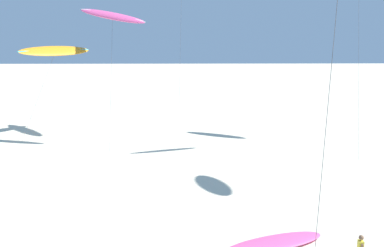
{
  "coord_description": "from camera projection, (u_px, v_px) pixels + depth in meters",
  "views": [
    {
      "loc": [
        -1.53,
        0.07,
        9.81
      ],
      "look_at": [
        -1.15,
        21.86,
        5.55
      ],
      "focal_mm": 43.67,
      "sensor_mm": 36.0,
      "label": 1
    }
  ],
  "objects": [
    {
      "name": "flying_kite_9",
      "position": [
        55.0,
        51.0,
        45.15
      ],
      "size": [
        6.16,
        7.46,
        8.62
      ],
      "color": "orange",
      "rests_on": "ground"
    },
    {
      "name": "grounded_kite_0",
      "position": [
        274.0,
        243.0,
        21.79
      ],
      "size": [
        5.45,
        3.4,
        0.29
      ],
      "color": "#EA5193",
      "rests_on": "ground"
    },
    {
      "name": "flying_kite_6",
      "position": [
        112.0,
        16.0,
        40.53
      ],
      "size": [
        6.21,
        5.26,
        12.22
      ],
      "color": "#EA5193",
      "rests_on": "ground"
    }
  ]
}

